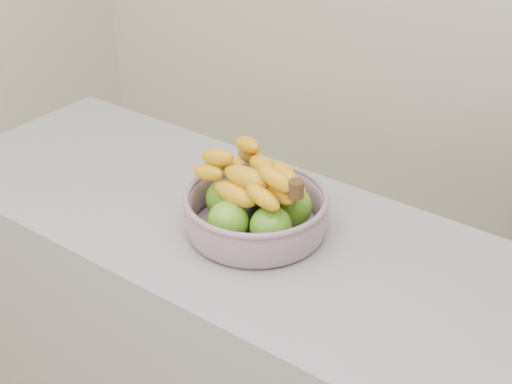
% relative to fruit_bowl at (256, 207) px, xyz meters
% --- Properties ---
extents(fruit_bowl, '(0.32, 0.32, 0.18)m').
position_rel_fruit_bowl_xyz_m(fruit_bowl, '(0.00, 0.00, 0.00)').
color(fruit_bowl, '#9AA7B9').
rests_on(fruit_bowl, counter).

